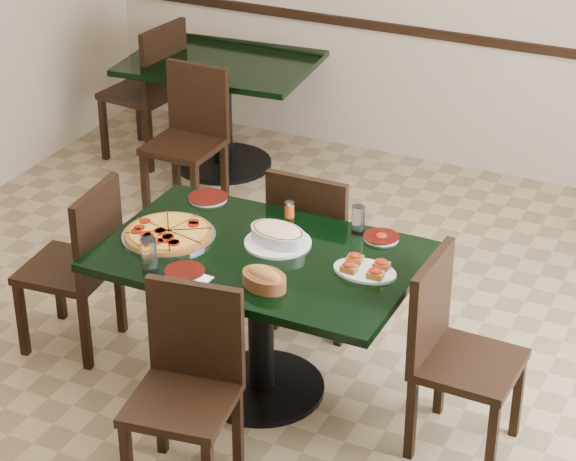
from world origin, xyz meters
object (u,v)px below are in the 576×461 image
at_px(back_chair_left, 152,84).
at_px(lasagna_casserole, 278,235).
at_px(chair_right, 452,345).
at_px(bread_basket, 264,279).
at_px(chair_near, 188,378).
at_px(pepperoni_pizza, 169,233).
at_px(main_table, 260,288).
at_px(back_table, 222,93).
at_px(chair_far, 315,241).
at_px(chair_left, 81,259).
at_px(back_chair_near, 190,130).
at_px(bruschetta_platter, 365,268).

relative_size(back_chair_left, lasagna_casserole, 3.12).
xyz_separation_m(chair_right, bread_basket, (-0.76, -0.27, 0.28)).
bearing_deg(chair_near, pepperoni_pizza, 117.36).
bearing_deg(pepperoni_pizza, chair_right, 2.64).
height_order(main_table, lasagna_casserole, lasagna_casserole).
bearing_deg(back_chair_left, main_table, 48.31).
bearing_deg(lasagna_casserole, pepperoni_pizza, -150.29).
distance_m(back_table, chair_near, 3.17).
relative_size(chair_far, chair_near, 1.02).
bearing_deg(back_chair_left, chair_near, 40.70).
bearing_deg(chair_left, back_chair_near, -173.83).
height_order(main_table, pepperoni_pizza, pepperoni_pizza).
relative_size(main_table, back_table, 1.11).
bearing_deg(main_table, bruschetta_platter, 4.62).
distance_m(lasagna_casserole, bread_basket, 0.38).
relative_size(chair_left, back_chair_near, 1.00).
relative_size(bread_basket, bruschetta_platter, 0.82).
bearing_deg(chair_far, lasagna_casserole, 94.52).
relative_size(chair_left, back_chair_left, 0.93).
xyz_separation_m(chair_left, bruschetta_platter, (1.45, 0.07, 0.27)).
xyz_separation_m(chair_far, bread_basket, (0.15, -0.87, 0.28)).
relative_size(main_table, chair_near, 1.59).
distance_m(lasagna_casserole, bruschetta_platter, 0.46).
bearing_deg(lasagna_casserole, chair_right, 5.83).
xyz_separation_m(chair_near, bruschetta_platter, (0.49, 0.70, 0.28)).
xyz_separation_m(main_table, back_chair_near, (-1.29, 1.59, -0.07)).
relative_size(back_table, pepperoni_pizza, 2.92).
bearing_deg(bruschetta_platter, main_table, -172.18).
bearing_deg(main_table, chair_right, 1.18).
height_order(chair_far, bread_basket, chair_far).
distance_m(chair_near, chair_left, 1.15).
bearing_deg(pepperoni_pizza, bread_basket, -19.41).
relative_size(main_table, back_chair_left, 1.46).
height_order(back_table, lasagna_casserole, lasagna_casserole).
xyz_separation_m(main_table, bruschetta_platter, (0.49, 0.04, 0.21)).
xyz_separation_m(chair_left, bread_basket, (1.11, -0.22, 0.29)).
distance_m(pepperoni_pizza, bruschetta_platter, 0.94).
bearing_deg(chair_right, pepperoni_pizza, 94.38).
bearing_deg(chair_near, lasagna_casserole, 78.75).
height_order(chair_left, bread_basket, chair_left).
bearing_deg(chair_right, lasagna_casserole, 85.69).
bearing_deg(pepperoni_pizza, lasagna_casserole, 17.82).
relative_size(main_table, chair_right, 1.55).
relative_size(chair_right, back_chair_near, 1.01).
bearing_deg(back_chair_left, back_table, 107.96).
bearing_deg(back_chair_near, chair_right, -34.63).
bearing_deg(back_chair_near, chair_near, -59.18).
bearing_deg(bread_basket, pepperoni_pizza, 176.65).
distance_m(chair_left, back_chair_left, 2.31).
bearing_deg(chair_near, chair_right, 28.21).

